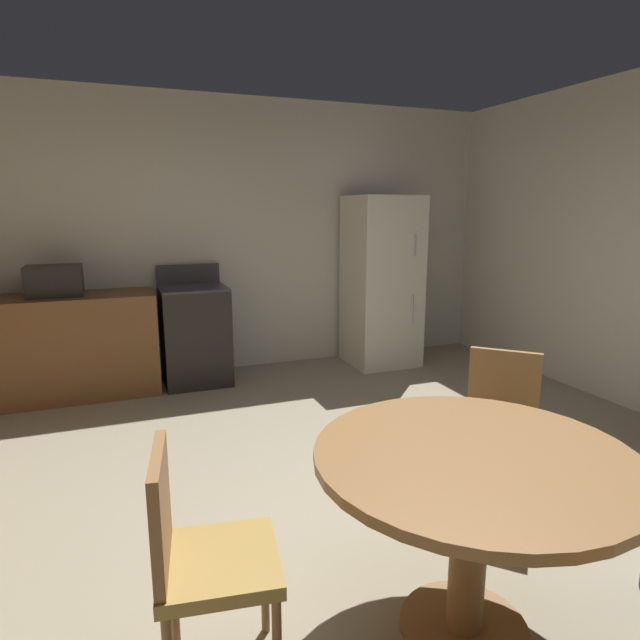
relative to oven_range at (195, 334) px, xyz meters
The scene contains 9 objects.
ground_plane 2.84m from the oven_range, 81.83° to the right, with size 14.00×14.00×0.00m, color gray.
wall_back 1.05m from the oven_range, 44.89° to the left, with size 6.01×0.12×2.70m, color beige.
kitchen_counter 1.33m from the oven_range, behind, with size 1.96×0.60×0.90m, color brown.
oven_range is the anchor object (origin of this frame).
refrigerator 1.98m from the oven_range, ahead, with size 0.68×0.68×1.76m.
microwave 1.28m from the oven_range, behind, with size 0.44×0.32×0.26m, color black.
dining_table 3.56m from the oven_range, 81.70° to the right, with size 1.18×1.18×0.76m.
chair_northeast 3.07m from the oven_range, 66.54° to the right, with size 0.57×0.57×0.87m.
chair_west 3.40m from the oven_range, 97.99° to the right, with size 0.46×0.46×0.87m.
Camera 1 is at (-1.07, -2.23, 1.63)m, focal length 29.97 mm.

